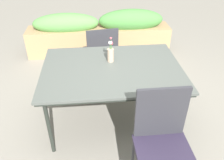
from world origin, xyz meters
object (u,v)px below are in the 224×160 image
(chair_near_right, at_px, (163,140))
(chair_far_side, at_px, (101,51))
(flower_vase, at_px, (111,53))
(dining_table, at_px, (112,71))
(planter_box, at_px, (100,33))

(chair_near_right, height_order, chair_far_side, chair_near_right)
(chair_near_right, bearing_deg, flower_vase, -72.04)
(dining_table, relative_size, planter_box, 0.59)
(flower_vase, distance_m, planter_box, 1.79)
(chair_near_right, xyz_separation_m, flower_vase, (-0.35, 1.05, 0.29))
(chair_far_side, relative_size, flower_vase, 2.95)
(chair_near_right, bearing_deg, planter_box, -82.19)
(dining_table, height_order, planter_box, planter_box)
(chair_far_side, height_order, flower_vase, flower_vase)
(chair_near_right, relative_size, planter_box, 0.38)
(dining_table, height_order, chair_near_right, chair_near_right)
(dining_table, distance_m, chair_far_side, 0.93)
(dining_table, bearing_deg, flower_vase, 90.59)
(chair_far_side, bearing_deg, dining_table, -93.09)
(planter_box, bearing_deg, dining_table, -88.39)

